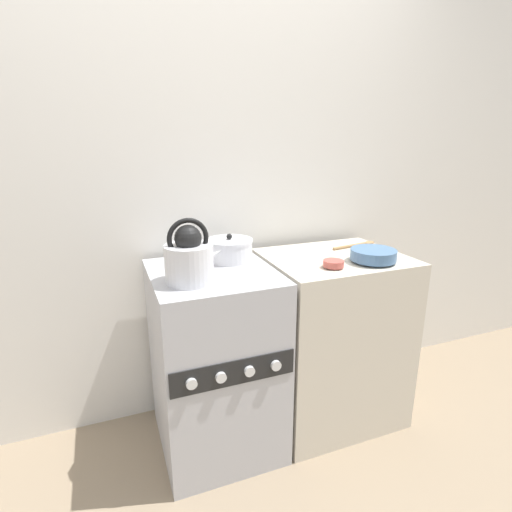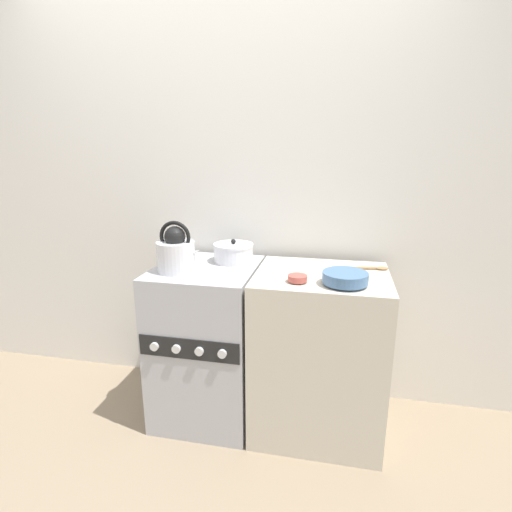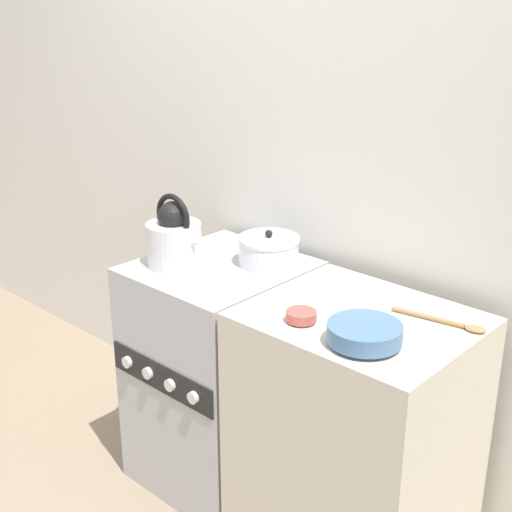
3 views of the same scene
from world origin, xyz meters
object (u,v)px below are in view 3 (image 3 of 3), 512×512
(kettle, at_px, (174,238))
(small_ceramic_bowl, at_px, (301,316))
(cooking_pot, at_px, (269,251))
(enamel_bowl, at_px, (364,333))
(stove, at_px, (222,373))

(kettle, height_order, small_ceramic_bowl, kettle)
(cooking_pot, height_order, enamel_bowl, cooking_pot)
(enamel_bowl, distance_m, small_ceramic_bowl, 0.22)
(enamel_bowl, bearing_deg, kettle, 176.46)
(stove, xyz_separation_m, kettle, (-0.12, -0.11, 0.55))
(stove, height_order, kettle, kettle)
(kettle, bearing_deg, cooking_pot, 44.17)
(stove, distance_m, kettle, 0.58)
(stove, height_order, small_ceramic_bowl, small_ceramic_bowl)
(kettle, xyz_separation_m, enamel_bowl, (0.87, -0.05, -0.06))
(kettle, height_order, enamel_bowl, kettle)
(stove, xyz_separation_m, enamel_bowl, (0.74, -0.16, 0.49))
(stove, xyz_separation_m, small_ceramic_bowl, (0.52, -0.17, 0.47))
(enamel_bowl, bearing_deg, stove, 167.87)
(stove, relative_size, cooking_pot, 3.98)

